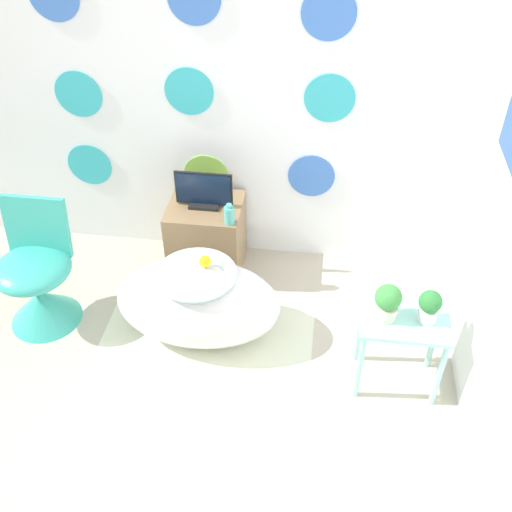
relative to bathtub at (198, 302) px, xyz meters
The scene contains 12 objects.
ground_plane 1.05m from the bathtub, 97.73° to the right, with size 12.00×12.00×0.00m, color #BCB29E.
wall_back_dotted 1.37m from the bathtub, 99.12° to the left, with size 4.22×0.05×2.60m.
rug 0.28m from the bathtub, 68.55° to the right, with size 1.25×0.89×0.01m.
bathtub is the anchor object (origin of this frame).
rubber_duck 0.29m from the bathtub, 45.38° to the left, with size 0.07×0.08×0.08m.
chair 0.96m from the bathtub, behind, with size 0.45×0.45×0.77m.
tv_cabinet 0.60m from the bathtub, 96.43° to the left, with size 0.46×0.41×0.50m.
tv 0.70m from the bathtub, 96.41° to the left, with size 0.36×0.12×0.23m.
vase 0.55m from the bathtub, 74.72° to the left, with size 0.06×0.06×0.14m.
side_table 1.16m from the bathtub, 11.00° to the right, with size 0.46×0.31×0.48m.
potted_plant_left 1.10m from the bathtub, 11.99° to the right, with size 0.13×0.13×0.20m.
potted_plant_right 1.29m from the bathtub, ahead, with size 0.12×0.12×0.19m.
Camera 1 is at (0.80, -1.42, 2.65)m, focal length 42.00 mm.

